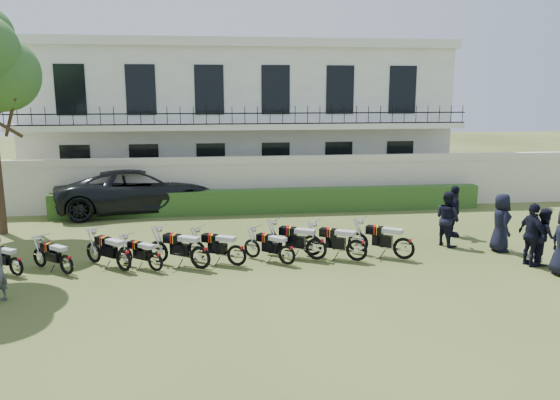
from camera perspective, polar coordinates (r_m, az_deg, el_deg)
The scene contains 20 objects.
ground at distance 16.03m, azimuth -1.53°, elevation -7.02°, with size 100.00×100.00×0.00m, color #39471C.
perimeter_wall at distance 23.51m, azimuth -3.51°, elevation 1.82°, with size 30.00×0.35×2.30m.
hedge at distance 22.94m, azimuth -0.86°, elevation -0.11°, with size 18.00×0.60×1.00m, color #264A1A.
building at distance 29.17m, azimuth -4.36°, elevation 8.67°, with size 20.40×9.60×7.40m.
motorcycle_0 at distance 16.77m, azimuth -25.89°, elevation -5.84°, with size 1.47×1.00×0.93m.
motorcycle_1 at distance 16.33m, azimuth -21.44°, elevation -5.83°, with size 1.43×1.22×0.98m.
motorcycle_2 at distance 16.10m, azimuth -16.05°, elevation -5.54°, with size 1.53×1.40×1.08m.
motorcycle_3 at distance 15.89m, azimuth -12.90°, elevation -5.84°, with size 1.43×1.13×0.95m.
motorcycle_4 at distance 15.79m, azimuth -8.33°, elevation -5.40°, with size 1.88×1.19×1.16m.
motorcycle_5 at distance 15.97m, azimuth -4.54°, elevation -5.26°, with size 1.78×1.04×1.08m.
motorcycle_6 at distance 16.04m, azimuth 0.72°, elevation -5.28°, with size 1.46×1.26×1.01m.
motorcycle_7 at distance 16.51m, azimuth 3.83°, elevation -4.57°, with size 1.89×1.15×1.16m.
motorcycle_8 at distance 16.52m, azimuth 8.04°, elevation -4.68°, with size 1.85×1.13×1.14m.
motorcycle_9 at distance 16.94m, azimuth 12.84°, elevation -4.42°, with size 1.82×1.26×1.16m.
suv at distance 23.87m, azimuth -14.51°, elevation 1.03°, with size 3.09×6.71×1.86m, color black.
officer_1 at distance 17.86m, azimuth 25.87°, elevation -3.44°, with size 0.82×0.64×1.69m, color black.
officer_2 at distance 17.51m, azimuth 24.86°, elevation -3.32°, with size 1.10×0.46×1.87m, color black.
officer_3 at distance 18.74m, azimuth 22.08°, elevation -2.19°, with size 0.91×0.59×1.87m, color black.
officer_4 at distance 18.83m, azimuth 17.10°, elevation -1.86°, with size 0.89×0.69×1.83m, color black.
officer_5 at distance 20.09m, azimuth 17.71°, elevation -1.11°, with size 1.06×0.44×1.82m, color black.
Camera 1 is at (-1.51, -15.14, 5.04)m, focal length 35.00 mm.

